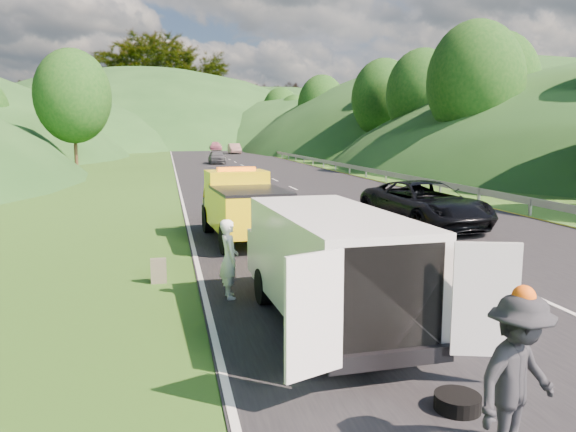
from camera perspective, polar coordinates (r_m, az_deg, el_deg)
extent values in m
plane|color=#38661E|center=(13.06, 9.03, -7.12)|extent=(320.00, 320.00, 0.00)
cube|color=black|center=(52.37, -3.81, 4.78)|extent=(14.00, 200.00, 0.02)
cube|color=gray|center=(66.00, 0.90, 5.58)|extent=(0.06, 140.00, 1.52)
cylinder|color=black|center=(19.77, -8.12, -0.36)|extent=(0.39, 0.94, 0.92)
cylinder|color=black|center=(20.08, -3.19, -0.15)|extent=(0.39, 0.94, 0.92)
cylinder|color=black|center=(16.19, -6.26, -2.32)|extent=(0.39, 0.94, 0.92)
cylinder|color=black|center=(16.57, -0.30, -2.01)|extent=(0.39, 0.94, 0.92)
cube|color=yellow|center=(19.03, -5.24, 1.99)|extent=(2.07, 1.61, 1.75)
cube|color=yellow|center=(17.05, -3.89, 0.46)|extent=(2.24, 3.26, 1.19)
cube|color=black|center=(16.97, -3.91, 2.61)|extent=(2.24, 3.26, 0.09)
cube|color=black|center=(20.16, -5.82, 0.91)|extent=(1.91, 1.23, 0.64)
cube|color=black|center=(20.73, -6.09, 0.60)|extent=(1.94, 0.32, 0.46)
cube|color=yellow|center=(20.41, -6.01, 2.69)|extent=(1.88, 0.85, 1.00)
cube|color=orange|center=(18.94, -5.28, 4.75)|extent=(1.30, 0.32, 0.15)
cube|color=black|center=(19.62, -5.61, 3.13)|extent=(1.75, 0.20, 0.83)
cylinder|color=black|center=(11.57, -2.41, -7.16)|extent=(0.32, 0.76, 0.75)
cylinder|color=black|center=(12.04, 5.48, -6.57)|extent=(0.32, 0.76, 0.75)
cylinder|color=black|center=(8.65, 2.37, -12.71)|extent=(0.32, 0.76, 0.75)
cylinder|color=black|center=(9.27, 12.54, -11.43)|extent=(0.32, 0.76, 0.75)
cube|color=white|center=(10.01, 4.43, -4.45)|extent=(2.17, 4.95, 1.73)
cube|color=white|center=(12.48, 0.45, -3.55)|extent=(1.91, 0.94, 0.93)
cube|color=black|center=(12.17, 0.69, -0.28)|extent=(1.74, 0.41, 0.78)
cube|color=black|center=(7.88, 10.29, -8.19)|extent=(1.59, 0.18, 1.50)
cube|color=white|center=(7.07, 2.71, -10.02)|extent=(0.84, 0.40, 1.59)
cube|color=white|center=(8.12, 19.44, -8.03)|extent=(0.87, 0.31, 1.59)
cube|color=black|center=(8.08, 10.42, -14.09)|extent=(1.87, 0.24, 0.23)
imported|color=white|center=(12.12, -5.94, -8.31)|extent=(0.50, 0.65, 1.68)
imported|color=tan|center=(12.29, 0.87, -8.02)|extent=(0.54, 0.55, 0.90)
cube|color=#5D5845|center=(13.50, -13.01, -5.44)|extent=(0.37, 0.21, 0.58)
cylinder|color=black|center=(7.84, 16.79, -18.44)|extent=(0.59, 0.59, 0.20)
imported|color=black|center=(21.43, 13.66, -1.07)|extent=(3.41, 6.26, 1.66)
imported|color=#454649|center=(61.15, -7.21, 5.27)|extent=(1.71, 4.25, 1.45)
imported|color=#7F5A54|center=(87.90, -5.46, 6.31)|extent=(1.67, 4.78, 1.57)
imported|color=#AA556C|center=(104.02, -7.41, 6.63)|extent=(2.19, 5.40, 1.57)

